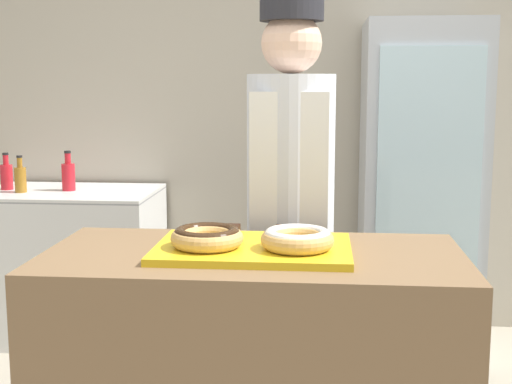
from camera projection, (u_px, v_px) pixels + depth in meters
The scene contains 12 objects.
wall_back at pixel (287, 104), 4.31m from camera, with size 8.00×0.06×2.70m.
serving_tray at pixel (253, 249), 2.27m from camera, with size 0.62×0.43×0.02m.
donut_chocolate_glaze at pixel (207, 236), 2.24m from camera, with size 0.23×0.23×0.06m.
donut_light_glaze at pixel (297, 238), 2.21m from camera, with size 0.23×0.23×0.06m.
brownie_back_left at pixel (226, 230), 2.42m from camera, with size 0.09×0.09×0.03m.
brownie_back_right at pixel (288, 232), 2.40m from camera, with size 0.09×0.09×0.03m.
baker_person at pixel (290, 215), 2.82m from camera, with size 0.35×0.35×1.79m.
beverage_fridge at pixel (419, 189), 3.91m from camera, with size 0.63×0.66×1.81m.
chest_freezer at pixel (71, 263), 4.17m from camera, with size 1.00×0.66×0.86m.
bottle_amber at pixel (20, 178), 4.03m from camera, with size 0.07×0.07×0.21m.
bottle_red at pixel (7, 175), 4.13m from camera, with size 0.07×0.07×0.21m.
bottle_red_b at pixel (68, 175), 4.09m from camera, with size 0.08×0.08×0.23m.
Camera 1 is at (0.21, -2.20, 1.49)m, focal length 50.00 mm.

